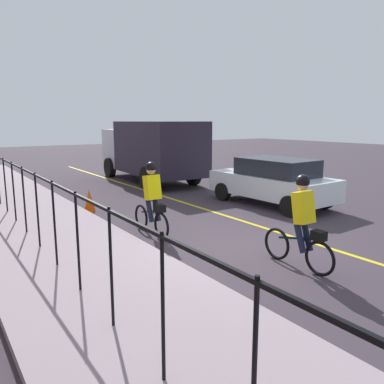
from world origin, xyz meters
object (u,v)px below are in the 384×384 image
Objects in this scene: patrol_sedan at (273,181)px; box_truck_background at (151,148)px; cyclist_lead at (152,199)px; cyclist_follow at (302,222)px; traffic_cone_near at (89,201)px.

box_truck_background is at bearing 5.10° from patrol_sedan.
cyclist_follow is (-3.57, -1.27, 0.00)m from cyclist_lead.
box_truck_background reaches higher than traffic_cone_near.
patrol_sedan is (0.80, -5.03, -0.09)m from cyclist_lead.
box_truck_background is (11.17, -2.86, 0.64)m from cyclist_follow.
traffic_cone_near is at bearing 13.66° from cyclist_follow.
box_truck_background is at bearing -14.56° from cyclist_follow.
cyclist_lead reaches higher than traffic_cone_near.
cyclist_lead is 2.62× the size of traffic_cone_near.
cyclist_follow reaches higher than patrol_sedan.
cyclist_follow is 2.62× the size of traffic_cone_near.
traffic_cone_near is (2.50, 5.46, -0.48)m from patrol_sedan.
patrol_sedan is 6.90m from box_truck_background.
traffic_cone_near is (6.87, 1.69, -0.56)m from cyclist_follow.
patrol_sedan is at bearing -114.63° from traffic_cone_near.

